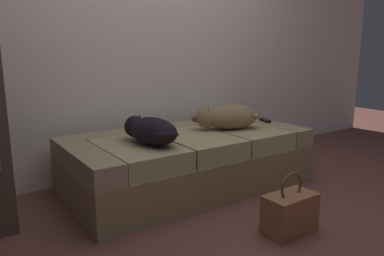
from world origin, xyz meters
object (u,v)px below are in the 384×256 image
couch (188,160)px  dog_tan (227,117)px  dog_dark (150,130)px  handbag (290,213)px  tv_remote (265,120)px

couch → dog_tan: size_ratio=3.22×
couch → dog_dark: (-0.40, -0.13, 0.32)m
dog_dark → handbag: (0.47, -0.85, -0.41)m
couch → handbag: size_ratio=4.92×
tv_remote → handbag: 1.28m
dog_tan → tv_remote: (0.49, 0.05, -0.09)m
dog_dark → dog_tan: size_ratio=0.95×
tv_remote → handbag: (-0.77, -0.98, -0.32)m
couch → handbag: (0.07, -0.98, -0.09)m
dog_tan → handbag: (-0.28, -0.93, -0.41)m
dog_dark → dog_tan: bearing=5.6°
couch → tv_remote: 0.87m
dog_dark → dog_tan: 0.75m
couch → tv_remote: bearing=-0.2°
dog_tan → handbag: 1.05m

